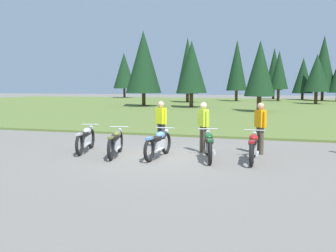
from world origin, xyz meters
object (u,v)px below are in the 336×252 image
motorcycle_silver (86,139)px  rider_with_back_turned (260,125)px  motorcycle_sky_blue (158,144)px  motorcycle_red (253,147)px  motorcycle_olive (116,142)px  rider_checking_bike (161,122)px  rider_near_row_end (203,124)px  motorcycle_british_green (209,145)px

motorcycle_silver → rider_with_back_turned: 5.77m
motorcycle_sky_blue → motorcycle_red: 2.85m
motorcycle_silver → rider_with_back_turned: size_ratio=1.24×
motorcycle_olive → rider_with_back_turned: bearing=20.3°
rider_checking_bike → rider_with_back_turned: size_ratio=1.00×
rider_checking_bike → rider_near_row_end: bearing=-14.1°
motorcycle_red → rider_with_back_turned: (0.13, 1.29, 0.51)m
rider_checking_bike → rider_with_back_turned: (3.37, -0.08, 0.00)m
motorcycle_sky_blue → motorcycle_red: size_ratio=1.00×
motorcycle_olive → rider_with_back_turned: rider_with_back_turned is taller
motorcycle_british_green → motorcycle_sky_blue: bearing=-176.0°
motorcycle_olive → rider_near_row_end: size_ratio=1.24×
motorcycle_sky_blue → rider_checking_bike: (-0.40, 1.57, 0.51)m
motorcycle_silver → rider_checking_bike: 2.64m
motorcycle_sky_blue → rider_checking_bike: rider_checking_bike is taller
motorcycle_british_green → rider_near_row_end: (-0.38, 1.07, 0.51)m
motorcycle_olive → rider_checking_bike: (0.97, 1.69, 0.51)m
motorcycle_red → rider_with_back_turned: size_ratio=1.26×
motorcycle_silver → motorcycle_sky_blue: size_ratio=0.98×
motorcycle_olive → motorcycle_red: size_ratio=0.99×
motorcycle_silver → rider_checking_bike: bearing=29.9°
motorcycle_british_green → rider_near_row_end: size_ratio=1.24×
rider_checking_bike → motorcycle_sky_blue: bearing=-75.6°
motorcycle_red → rider_with_back_turned: 1.40m
motorcycle_olive → motorcycle_sky_blue: 1.38m
motorcycle_olive → motorcycle_british_green: bearing=4.5°
motorcycle_british_green → rider_checking_bike: (-1.96, 1.46, 0.51)m
rider_checking_bike → motorcycle_red: bearing=-23.0°
motorcycle_red → rider_checking_bike: bearing=157.0°
motorcycle_british_green → rider_checking_bike: 2.50m
motorcycle_sky_blue → rider_with_back_turned: (2.97, 1.49, 0.51)m
motorcycle_silver → rider_with_back_turned: rider_with_back_turned is taller
motorcycle_sky_blue → motorcycle_british_green: size_ratio=1.02×
motorcycle_olive → rider_checking_bike: bearing=60.2°
motorcycle_sky_blue → rider_with_back_turned: 3.36m
motorcycle_silver → motorcycle_sky_blue: (2.65, -0.28, 0.00)m
motorcycle_red → motorcycle_olive: bearing=-175.7°
motorcycle_olive → rider_checking_bike: size_ratio=1.24×
motorcycle_olive → rider_near_row_end: 2.90m
rider_checking_bike → motorcycle_british_green: bearing=-36.8°
motorcycle_olive → rider_with_back_turned: (4.34, 1.61, 0.51)m
motorcycle_silver → motorcycle_olive: same height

